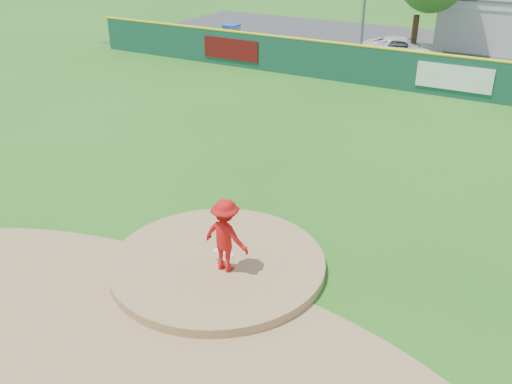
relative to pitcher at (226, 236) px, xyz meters
The scene contains 10 objects.
ground 1.29m from the pitcher, 150.52° to the left, with size 120.00×120.00×0.00m, color #286B19.
pitchers_mound 1.29m from the pitcher, 150.52° to the left, with size 5.50×5.50×0.50m, color #9E774C.
pitching_rubber 1.15m from the pitcher, 128.05° to the left, with size 0.60×0.15×0.04m, color white.
infield_dirt_arc 3.04m from the pitcher, 98.67° to the right, with size 15.40×15.40×0.01m, color #9E774C.
parking_lot 27.27m from the pitcher, 90.89° to the left, with size 44.00×16.00×0.02m, color #38383A.
pitcher is the anchor object (origin of this frame).
van 24.65m from the pitcher, 96.64° to the left, with size 2.24×4.86×1.35m, color white.
fence_banners 18.78m from the pitcher, 104.78° to the left, with size 16.20×0.04×1.20m.
playground_slide 26.66m from the pitcher, 121.47° to the left, with size 0.92×2.59×1.43m.
outfield_fence 18.24m from the pitcher, 91.32° to the left, with size 40.00×0.14×2.07m.
Camera 1 is at (6.88, -10.18, 8.27)m, focal length 40.00 mm.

